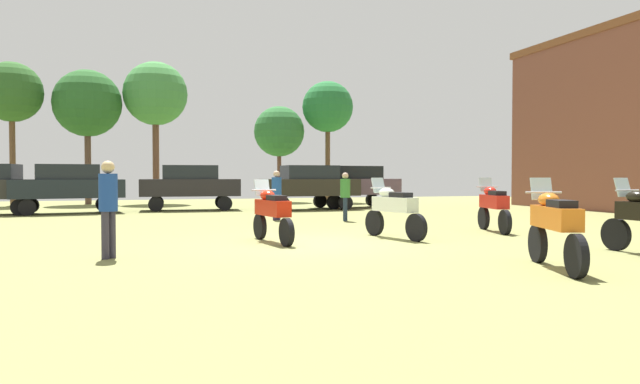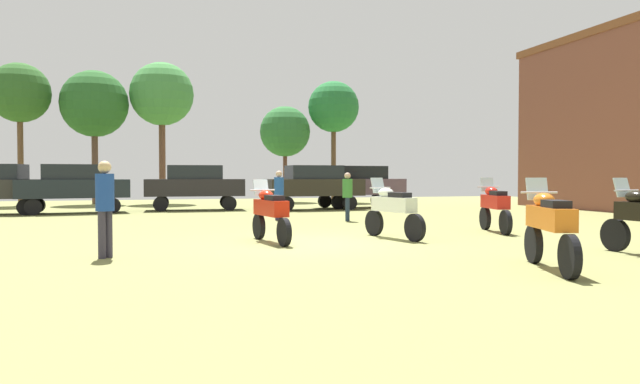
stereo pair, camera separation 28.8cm
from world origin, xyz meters
The scene contains 17 objects.
ground_plane centered at (0.00, 0.00, 0.01)m, with size 44.00×52.00×0.02m.
motorcycle_4 centered at (-0.76, 0.41, 0.74)m, with size 0.70×2.26×1.46m.
motorcycle_5 centered at (2.30, 0.44, 0.76)m, with size 0.79×2.24×1.49m.
motorcycle_6 centered at (2.89, -4.75, 0.77)m, with size 0.88×2.25×1.51m.
motorcycle_7 centered at (5.60, 1.18, 0.75)m, with size 0.72×2.16×1.49m.
car_1 centered at (-1.62, 13.82, 1.19)m, with size 4.37×1.97×2.00m.
car_2 centered at (-6.59, 12.93, 1.19)m, with size 4.54×2.49×2.00m.
car_4 centered at (6.08, 13.72, 1.19)m, with size 4.54×2.49×2.00m.
car_6 centered at (3.59, 12.70, 1.19)m, with size 4.36×1.95×2.00m.
person_1 centered at (-4.23, -1.29, 1.09)m, with size 0.48×0.48×1.82m.
person_2 centered at (0.79, 6.96, 1.02)m, with size 0.46×0.46×1.71m.
person_3 centered at (2.96, 5.98, 0.98)m, with size 0.42×0.42×1.65m.
tree_1 centered at (-6.48, 21.07, 5.42)m, with size 3.59×3.59×7.23m.
tree_2 centered at (-10.08, 20.71, 5.82)m, with size 3.08×3.08×7.39m.
tree_4 centered at (4.04, 20.90, 4.13)m, with size 2.95×2.95×5.61m.
tree_5 centered at (6.83, 20.28, 5.57)m, with size 3.00×3.00×7.10m.
tree_6 centered at (-2.95, 21.12, 6.06)m, with size 3.51×3.51×7.85m.
Camera 2 is at (-3.31, -12.95, 1.57)m, focal length 32.99 mm.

